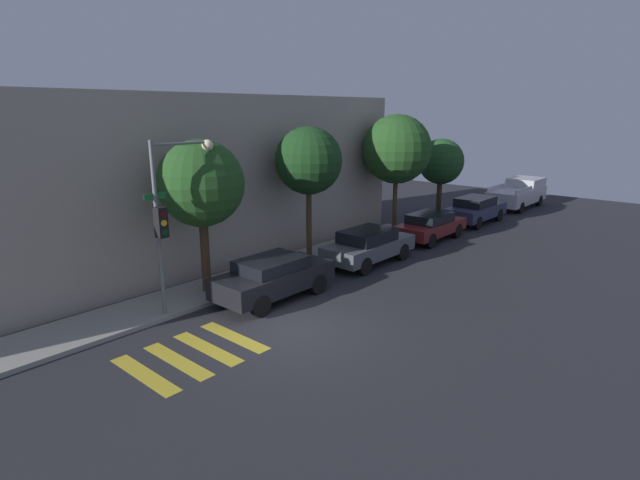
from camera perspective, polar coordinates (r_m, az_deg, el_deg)
ground_plane at (r=14.87m, az=-3.40°, el=-10.07°), size 60.00×60.00×0.00m
sidewalk at (r=17.91m, az=-13.25°, el=-5.81°), size 26.00×2.18×0.14m
building_row at (r=20.87m, az=-21.04°, el=5.96°), size 26.00×6.00×6.81m
crosswalk at (r=13.82m, az=-14.34°, el=-12.54°), size 3.21×2.60×0.00m
traffic_light_pole at (r=15.45m, az=-16.63°, el=3.96°), size 2.46×0.56×5.40m
sedan_near_corner at (r=16.84m, az=-5.35°, el=-4.20°), size 4.29×1.80×1.46m
sedan_middle at (r=20.74m, az=5.55°, el=-0.61°), size 4.37×1.82×1.45m
sedan_far_end at (r=24.97m, az=12.49°, el=1.63°), size 4.24×1.78×1.35m
sedan_tail_of_row at (r=29.43m, az=17.35°, el=3.38°), size 4.52×1.81×1.49m
pickup_truck at (r=35.33m, az=21.74°, el=5.02°), size 5.40×2.06×1.80m
tree_near_corner at (r=16.98m, az=-13.44°, el=6.22°), size 2.88×2.88×5.31m
tree_midblock at (r=20.38m, az=-1.30°, el=8.99°), size 2.74×2.74×5.59m
tree_far_end at (r=25.50m, az=8.77°, el=10.19°), size 3.42×3.42×6.03m
tree_behind_truck at (r=29.60m, az=13.67°, el=8.66°), size 2.58×2.58×4.65m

